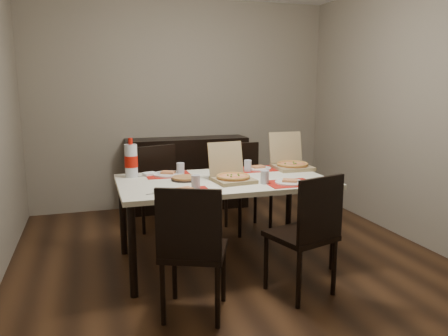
{
  "coord_description": "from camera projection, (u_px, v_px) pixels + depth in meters",
  "views": [
    {
      "loc": [
        -1.16,
        -3.5,
        1.56
      ],
      "look_at": [
        -0.06,
        0.02,
        0.85
      ],
      "focal_mm": 35.0,
      "sensor_mm": 36.0,
      "label": 1
    }
  ],
  "objects": [
    {
      "name": "chair_far_right",
      "position": [
        245.0,
        183.0,
        4.72
      ],
      "size": [
        0.46,
        0.46,
        0.93
      ],
      "color": "black",
      "rests_on": "ground"
    },
    {
      "name": "chair_near_left",
      "position": [
        192.0,
        246.0,
        2.87
      ],
      "size": [
        0.55,
        0.55,
        0.93
      ],
      "color": "black",
      "rests_on": "ground"
    },
    {
      "name": "ground",
      "position": [
        232.0,
        262.0,
        3.92
      ],
      "size": [
        3.8,
        4.0,
        0.02
      ],
      "primitive_type": "cube",
      "color": "#3C2312",
      "rests_on": "ground"
    },
    {
      "name": "dining_table",
      "position": [
        224.0,
        187.0,
        3.79
      ],
      "size": [
        1.8,
        1.0,
        0.75
      ],
      "color": "beige",
      "rests_on": "ground"
    },
    {
      "name": "setting_near_right",
      "position": [
        283.0,
        181.0,
        3.62
      ],
      "size": [
        0.44,
        0.3,
        0.11
      ],
      "color": "#B8140C",
      "rests_on": "dining_table"
    },
    {
      "name": "room_walls",
      "position": [
        217.0,
        65.0,
        3.99
      ],
      "size": [
        3.84,
        4.02,
        2.62
      ],
      "color": "gray",
      "rests_on": "ground"
    },
    {
      "name": "faina_plate",
      "position": [
        185.0,
        178.0,
        3.75
      ],
      "size": [
        0.24,
        0.24,
        0.03
      ],
      "color": "black",
      "rests_on": "dining_table"
    },
    {
      "name": "setting_far_right",
      "position": [
        255.0,
        168.0,
        4.19
      ],
      "size": [
        0.48,
        0.3,
        0.11
      ],
      "color": "#B8140C",
      "rests_on": "dining_table"
    },
    {
      "name": "chair_near_right",
      "position": [
        308.0,
        230.0,
        3.19
      ],
      "size": [
        0.52,
        0.52,
        0.93
      ],
      "color": "black",
      "rests_on": "ground"
    },
    {
      "name": "setting_near_left",
      "position": [
        185.0,
        189.0,
        3.35
      ],
      "size": [
        0.49,
        0.3,
        0.11
      ],
      "color": "#B8140C",
      "rests_on": "dining_table"
    },
    {
      "name": "napkin_loose",
      "position": [
        233.0,
        180.0,
        3.71
      ],
      "size": [
        0.16,
        0.16,
        0.02
      ],
      "primitive_type": "cube",
      "rotation": [
        0.0,
        0.0,
        0.87
      ],
      "color": "white",
      "rests_on": "dining_table"
    },
    {
      "name": "setting_far_left",
      "position": [
        169.0,
        173.0,
        3.95
      ],
      "size": [
        0.5,
        0.3,
        0.11
      ],
      "color": "#B8140C",
      "rests_on": "dining_table"
    },
    {
      "name": "chair_far_left",
      "position": [
        163.0,
        187.0,
        4.53
      ],
      "size": [
        0.52,
        0.52,
        0.93
      ],
      "color": "black",
      "rests_on": "ground"
    },
    {
      "name": "soda_bottle",
      "position": [
        131.0,
        161.0,
        3.85
      ],
      "size": [
        0.12,
        0.12,
        0.35
      ],
      "color": "silver",
      "rests_on": "dining_table"
    },
    {
      "name": "dip_bowl",
      "position": [
        230.0,
        174.0,
        3.93
      ],
      "size": [
        0.13,
        0.13,
        0.03
      ],
      "primitive_type": "imported",
      "rotation": [
        0.0,
        0.0,
        -0.24
      ],
      "color": "white",
      "rests_on": "dining_table"
    },
    {
      "name": "sideboard",
      "position": [
        187.0,
        174.0,
        5.5
      ],
      "size": [
        1.5,
        0.4,
        0.9
      ],
      "primitive_type": "cube",
      "color": "black",
      "rests_on": "ground"
    },
    {
      "name": "pizza_box_center",
      "position": [
        232.0,
        175.0,
        3.7
      ],
      "size": [
        0.35,
        0.39,
        0.32
      ],
      "color": "#8E7A52",
      "rests_on": "dining_table"
    },
    {
      "name": "pizza_box_right",
      "position": [
        291.0,
        163.0,
        4.25
      ],
      "size": [
        0.35,
        0.38,
        0.34
      ],
      "color": "#8E7A52",
      "rests_on": "dining_table"
    }
  ]
}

